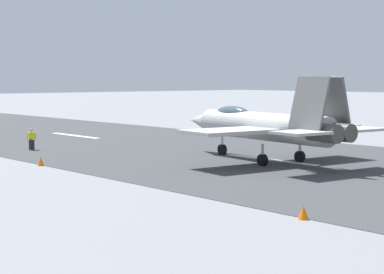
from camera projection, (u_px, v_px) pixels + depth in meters
name	position (u px, v px, depth m)	size (l,w,h in m)	color
ground_plane	(278.00, 161.00, 43.89)	(400.00, 400.00, 0.00)	gray
runway_strip	(278.00, 161.00, 43.88)	(240.00, 26.00, 0.02)	#3A3D3F
fighter_jet	(264.00, 125.00, 43.41)	(16.25, 13.21, 5.60)	#B5B8B4
crew_person	(32.00, 139.00, 50.57)	(0.43, 0.65, 1.66)	#1E2338
marker_cone_near	(303.00, 212.00, 25.62)	(0.44, 0.44, 0.55)	orange
marker_cone_mid	(41.00, 161.00, 41.42)	(0.44, 0.44, 0.55)	orange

